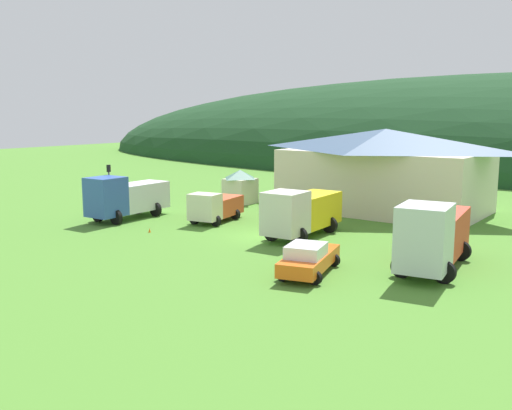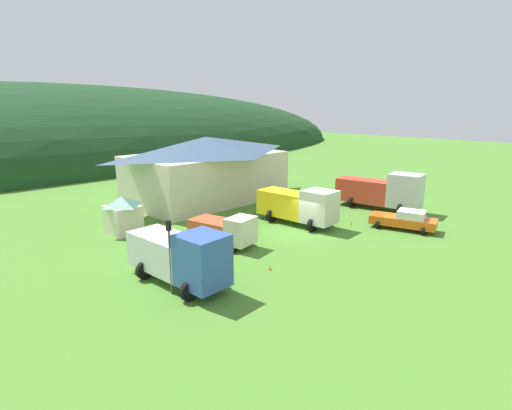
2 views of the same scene
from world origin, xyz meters
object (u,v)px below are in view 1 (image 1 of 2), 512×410
tow_truck_silver (433,234)px  traffic_cone_near_pickup (312,254)px  light_truck_cream (215,206)px  traffic_light_west (109,186)px  traffic_cone_mid_row (150,232)px  play_shed_cream (240,186)px  service_pickup_orange (309,258)px  box_truck_blue (125,197)px  flatbed_truck_yellow (301,211)px  depot_building (384,169)px

tow_truck_silver → traffic_cone_near_pickup: tow_truck_silver is taller
light_truck_cream → traffic_cone_near_pickup: bearing=59.1°
traffic_light_west → traffic_cone_mid_row: size_ratio=7.23×
play_shed_cream → service_pickup_orange: (16.83, -15.74, -0.75)m
box_truck_blue → tow_truck_silver: tow_truck_silver is taller
light_truck_cream → flatbed_truck_yellow: bearing=74.9°
flatbed_truck_yellow → traffic_cone_near_pickup: bearing=37.5°
service_pickup_orange → traffic_cone_near_pickup: bearing=-166.1°
play_shed_cream → traffic_cone_near_pickup: bearing=-39.0°
service_pickup_orange → traffic_cone_near_pickup: 4.37m
depot_building → light_truck_cream: bearing=-123.5°
tow_truck_silver → traffic_cone_near_pickup: 7.10m
play_shed_cream → flatbed_truck_yellow: size_ratio=0.42×
depot_building → play_shed_cream: (-11.93, -4.20, -1.93)m
play_shed_cream → traffic_cone_near_pickup: play_shed_cream is taller
play_shed_cream → service_pickup_orange: 23.05m
box_truck_blue → traffic_cone_near_pickup: box_truck_blue is taller
depot_building → tow_truck_silver: depot_building is taller
box_truck_blue → tow_truck_silver: (23.92, 0.08, 0.13)m
depot_building → service_pickup_orange: depot_building is taller
traffic_light_west → box_truck_blue: bearing=27.7°
box_truck_blue → light_truck_cream: box_truck_blue is taller
box_truck_blue → service_pickup_orange: size_ratio=1.27×
play_shed_cream → flatbed_truck_yellow: bearing=-35.9°
play_shed_cream → traffic_light_west: bearing=-106.1°
light_truck_cream → flatbed_truck_yellow: 8.01m
service_pickup_orange → traffic_cone_near_pickup: (-2.05, 3.77, -0.83)m
service_pickup_orange → box_truck_blue: bearing=-117.7°
depot_building → traffic_cone_mid_row: (-9.20, -17.73, -3.51)m
depot_building → traffic_cone_near_pickup: (2.85, -16.17, -3.51)m
light_truck_cream → service_pickup_orange: light_truck_cream is taller
flatbed_truck_yellow → traffic_cone_near_pickup: (2.95, -3.40, -1.73)m
traffic_light_west → service_pickup_orange: bearing=-10.8°
tow_truck_silver → traffic_cone_mid_row: (-18.85, -2.32, -1.90)m
light_truck_cream → tow_truck_silver: 18.03m
flatbed_truck_yellow → service_pickup_orange: (5.00, -7.16, -0.91)m
flatbed_truck_yellow → traffic_light_west: size_ratio=1.73×
play_shed_cream → traffic_cone_near_pickup: size_ratio=4.90×
box_truck_blue → depot_building: bearing=134.4°
depot_building → traffic_cone_mid_row: size_ratio=29.17×
tow_truck_silver → traffic_light_west: bearing=-96.8°
play_shed_cream → box_truck_blue: (-2.34, -11.29, 0.20)m
flatbed_truck_yellow → traffic_light_west: (-15.25, -3.29, 0.84)m
depot_building → traffic_light_west: bearing=-133.7°
depot_building → flatbed_truck_yellow: depot_building is taller
box_truck_blue → service_pickup_orange: bearing=74.0°
play_shed_cream → light_truck_cream: 8.89m
depot_building → service_pickup_orange: size_ratio=3.06×
play_shed_cream → flatbed_truck_yellow: flatbed_truck_yellow is taller
box_truck_blue → traffic_cone_mid_row: size_ratio=12.11×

